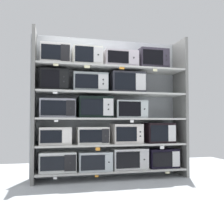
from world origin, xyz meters
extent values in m
cube|color=#B2B7BC|center=(0.00, -1.00, -0.01)|extent=(6.44, 6.00, 0.02)
cube|color=#9EA3A8|center=(0.00, 0.26, 1.19)|extent=(2.64, 0.04, 2.37)
cube|color=slate|center=(-1.25, 0.00, 1.19)|extent=(0.05, 0.48, 2.37)
cube|color=slate|center=(1.25, 0.00, 1.19)|extent=(0.05, 0.48, 2.37)
cube|color=beige|center=(0.00, 0.00, 0.14)|extent=(2.44, 0.48, 0.03)
cube|color=silver|center=(-0.88, 0.00, 0.30)|extent=(0.56, 0.34, 0.31)
cube|color=black|center=(-0.96, -0.17, 0.30)|extent=(0.35, 0.01, 0.21)
cube|color=black|center=(-0.70, -0.17, 0.30)|extent=(0.17, 0.01, 0.25)
cylinder|color=#262628|center=(-0.70, -0.18, 0.30)|extent=(0.02, 0.01, 0.02)
cube|color=#B4BDC2|center=(-0.30, 0.00, 0.30)|extent=(0.53, 0.40, 0.30)
cube|color=black|center=(-0.35, -0.21, 0.30)|extent=(0.37, 0.01, 0.23)
cube|color=#B4BDC2|center=(-0.10, -0.21, 0.30)|extent=(0.12, 0.01, 0.24)
cylinder|color=#262628|center=(-0.10, -0.22, 0.30)|extent=(0.02, 0.01, 0.02)
cube|color=silver|center=(0.30, 0.00, 0.32)|extent=(0.58, 0.33, 0.33)
cube|color=black|center=(0.23, -0.17, 0.32)|extent=(0.39, 0.01, 0.26)
cube|color=silver|center=(0.50, -0.17, 0.32)|extent=(0.15, 0.01, 0.27)
cylinder|color=#262628|center=(0.50, -0.18, 0.32)|extent=(0.02, 0.01, 0.02)
cube|color=black|center=(0.88, 0.00, 0.31)|extent=(0.51, 0.36, 0.32)
cube|color=black|center=(0.82, -0.19, 0.31)|extent=(0.34, 0.01, 0.24)
cube|color=silver|center=(1.06, -0.19, 0.31)|extent=(0.14, 0.01, 0.25)
cube|color=white|center=(-0.92, -0.24, 0.10)|extent=(0.05, 0.00, 0.03)
cube|color=orange|center=(-0.30, -0.24, 0.10)|extent=(0.06, 0.00, 0.03)
cube|color=beige|center=(0.87, -0.24, 0.10)|extent=(0.08, 0.00, 0.03)
cube|color=beige|center=(0.00, 0.00, 0.56)|extent=(2.44, 0.48, 0.03)
cube|color=silver|center=(-0.91, 0.00, 0.71)|extent=(0.49, 0.35, 0.27)
cube|color=black|center=(-0.98, -0.18, 0.71)|extent=(0.32, 0.01, 0.19)
cube|color=silver|center=(-0.75, -0.18, 0.71)|extent=(0.14, 0.01, 0.22)
cube|color=silver|center=(-0.33, 0.00, 0.71)|extent=(0.50, 0.39, 0.27)
cube|color=black|center=(-0.38, -0.20, 0.71)|extent=(0.35, 0.01, 0.20)
cube|color=black|center=(-0.15, -0.20, 0.71)|extent=(0.12, 0.01, 0.22)
cylinder|color=#262628|center=(-0.15, -0.21, 0.71)|extent=(0.02, 0.01, 0.02)
cube|color=silver|center=(0.25, 0.00, 0.73)|extent=(0.48, 0.36, 0.32)
cube|color=black|center=(0.20, -0.18, 0.73)|extent=(0.34, 0.01, 0.23)
cube|color=silver|center=(0.43, -0.18, 0.73)|extent=(0.11, 0.01, 0.26)
cylinder|color=#262628|center=(0.43, -0.19, 0.70)|extent=(0.02, 0.01, 0.02)
cylinder|color=#262628|center=(0.43, -0.19, 0.77)|extent=(0.02, 0.01, 0.02)
cube|color=black|center=(0.82, 0.00, 0.74)|extent=(0.48, 0.39, 0.34)
cube|color=black|center=(0.76, -0.20, 0.74)|extent=(0.31, 0.01, 0.26)
cube|color=silver|center=(0.98, -0.20, 0.74)|extent=(0.14, 0.01, 0.27)
cube|color=orange|center=(-0.28, -0.24, 0.51)|extent=(0.07, 0.00, 0.05)
cube|color=white|center=(0.78, -0.24, 0.51)|extent=(0.07, 0.00, 0.05)
cube|color=beige|center=(0.00, 0.00, 0.98)|extent=(2.44, 0.48, 0.03)
cube|color=#9799A6|center=(-0.89, 0.00, 1.14)|extent=(0.54, 0.34, 0.29)
cube|color=black|center=(-0.95, -0.18, 1.14)|extent=(0.37, 0.01, 0.23)
cube|color=black|center=(-0.70, -0.17, 1.14)|extent=(0.14, 0.01, 0.24)
cylinder|color=#262628|center=(-0.70, -0.18, 1.14)|extent=(0.02, 0.01, 0.02)
cube|color=black|center=(-0.29, 0.00, 1.16)|extent=(0.55, 0.40, 0.34)
cube|color=black|center=(-0.37, -0.21, 1.16)|extent=(0.35, 0.01, 0.25)
cube|color=silver|center=(-0.11, -0.20, 1.16)|extent=(0.16, 0.01, 0.27)
cylinder|color=#262628|center=(-0.11, -0.21, 1.12)|extent=(0.02, 0.01, 0.02)
cylinder|color=#262628|center=(-0.11, -0.21, 1.20)|extent=(0.02, 0.01, 0.02)
cube|color=#B3BDBD|center=(0.30, 0.00, 1.14)|extent=(0.52, 0.41, 0.29)
cube|color=black|center=(0.24, -0.21, 1.14)|extent=(0.37, 0.01, 0.24)
cube|color=#B3BDBD|center=(0.49, -0.21, 1.14)|extent=(0.12, 0.01, 0.23)
cylinder|color=#262628|center=(0.49, -0.22, 1.14)|extent=(0.02, 0.01, 0.02)
cube|color=white|center=(-0.91, -0.24, 0.94)|extent=(0.06, 0.00, 0.03)
cube|color=white|center=(0.27, -0.24, 0.94)|extent=(0.06, 0.00, 0.04)
cube|color=beige|center=(0.00, 0.00, 1.40)|extent=(2.44, 0.48, 0.03)
cube|color=black|center=(-0.94, 0.00, 1.58)|extent=(0.43, 0.35, 0.33)
cube|color=black|center=(-1.00, -0.18, 1.58)|extent=(0.28, 0.01, 0.27)
cube|color=black|center=(-0.80, -0.18, 1.58)|extent=(0.13, 0.01, 0.27)
cylinder|color=#262628|center=(-0.80, -0.19, 1.54)|extent=(0.02, 0.01, 0.02)
cylinder|color=#262628|center=(-0.80, -0.19, 1.62)|extent=(0.02, 0.01, 0.02)
cube|color=#96A2A3|center=(-0.37, 0.00, 1.56)|extent=(0.55, 0.33, 0.30)
cube|color=black|center=(-0.45, -0.17, 1.56)|extent=(0.36, 0.01, 0.22)
cube|color=silver|center=(-0.19, -0.17, 1.56)|extent=(0.16, 0.01, 0.24)
cylinder|color=#262628|center=(-0.19, -0.18, 1.53)|extent=(0.02, 0.01, 0.02)
cylinder|color=#262628|center=(-0.19, -0.18, 1.60)|extent=(0.02, 0.01, 0.02)
cube|color=#2D2E36|center=(0.26, 0.00, 1.58)|extent=(0.56, 0.37, 0.34)
cube|color=black|center=(0.18, -0.19, 1.58)|extent=(0.35, 0.01, 0.27)
cube|color=silver|center=(0.44, -0.19, 1.58)|extent=(0.17, 0.01, 0.27)
cube|color=white|center=(-0.93, -0.24, 1.36)|extent=(0.07, 0.00, 0.03)
cube|color=beige|center=(0.00, 0.00, 1.82)|extent=(2.44, 0.48, 0.03)
cube|color=silver|center=(-0.93, 0.00, 1.99)|extent=(0.46, 0.32, 0.32)
cube|color=black|center=(-1.00, -0.17, 1.99)|extent=(0.29, 0.01, 0.23)
cube|color=black|center=(-0.78, -0.17, 1.99)|extent=(0.14, 0.01, 0.25)
cube|color=silver|center=(-0.42, 0.00, 1.98)|extent=(0.46, 0.39, 0.30)
cube|color=black|center=(-0.49, -0.20, 1.98)|extent=(0.29, 0.01, 0.24)
cube|color=silver|center=(-0.27, -0.20, 1.98)|extent=(0.15, 0.01, 0.24)
cylinder|color=#262628|center=(-0.27, -0.21, 1.98)|extent=(0.02, 0.01, 0.02)
cube|color=#BAB0B9|center=(0.13, 0.00, 1.96)|extent=(0.55, 0.42, 0.26)
cube|color=black|center=(0.05, -0.21, 1.96)|extent=(0.34, 0.01, 0.19)
cube|color=#BAB0B9|center=(0.31, -0.21, 1.96)|extent=(0.17, 0.01, 0.21)
cylinder|color=#262628|center=(0.31, -0.22, 1.96)|extent=(0.02, 0.01, 0.02)
cube|color=#2F2A36|center=(0.70, 0.00, 2.00)|extent=(0.50, 0.41, 0.33)
cube|color=black|center=(0.65, -0.21, 2.00)|extent=(0.35, 0.01, 0.24)
cube|color=#2F2A36|center=(0.88, -0.21, 2.00)|extent=(0.12, 0.01, 0.27)
cylinder|color=#262628|center=(0.88, -0.22, 1.96)|extent=(0.02, 0.01, 0.02)
cylinder|color=#262628|center=(0.88, -0.22, 2.04)|extent=(0.02, 0.01, 0.02)
cube|color=beige|center=(-0.92, -0.24, 1.78)|extent=(0.08, 0.00, 0.04)
cube|color=beige|center=(-0.45, -0.24, 1.78)|extent=(0.09, 0.00, 0.04)
cube|color=orange|center=(0.10, -0.24, 1.78)|extent=(0.08, 0.00, 0.03)
cube|color=beige|center=(0.67, -0.24, 1.78)|extent=(0.07, 0.00, 0.04)
camera|label=1|loc=(-1.02, -4.21, 0.92)|focal=42.01mm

